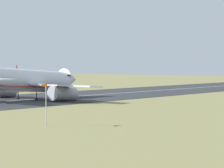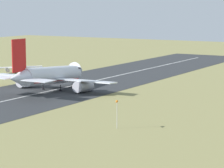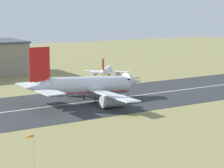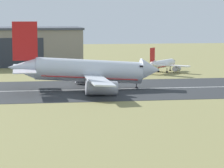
% 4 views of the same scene
% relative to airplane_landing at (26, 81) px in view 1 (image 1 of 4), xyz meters
% --- Properties ---
extents(ground_plane, '(601.83, 601.83, 0.00)m').
position_rel_airplane_landing_xyz_m(ground_plane, '(-24.01, -63.35, -5.07)').
color(ground_plane, olive).
extents(airplane_landing, '(43.11, 49.29, 19.07)m').
position_rel_airplane_landing_xyz_m(airplane_landing, '(0.00, 0.00, 0.00)').
color(airplane_landing, silver).
rests_on(airplane_landing, ground_plane).
extents(airplane_parked_east, '(19.68, 19.64, 9.38)m').
position_rel_airplane_landing_xyz_m(airplane_parked_east, '(31.94, 41.30, -2.07)').
color(airplane_parked_east, white).
rests_on(airplane_parked_east, ground_plane).
extents(windsock_pole, '(2.22, 1.35, 6.97)m').
position_rel_airplane_landing_xyz_m(windsock_pole, '(-39.40, -49.31, 1.10)').
color(windsock_pole, '#B7B7BC').
rests_on(windsock_pole, ground_plane).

